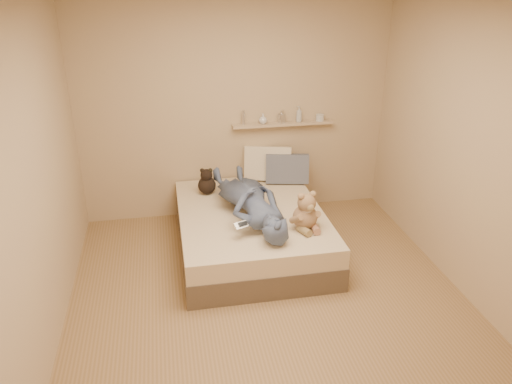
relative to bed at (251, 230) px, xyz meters
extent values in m
plane|color=#96754D|center=(0.00, -0.93, -0.22)|extent=(3.80, 3.80, 0.00)
plane|color=tan|center=(0.00, 0.97, 1.08)|extent=(3.60, 0.00, 3.60)
plane|color=tan|center=(0.00, -2.83, 1.08)|extent=(3.60, 0.00, 3.60)
plane|color=tan|center=(-1.80, -0.93, 1.08)|extent=(0.00, 3.80, 3.80)
plane|color=tan|center=(1.80, -0.93, 1.08)|extent=(0.00, 3.80, 3.80)
cube|color=brown|center=(0.00, 0.00, -0.10)|extent=(1.50, 1.90, 0.25)
cube|color=beige|center=(0.00, 0.00, 0.13)|extent=(1.48, 1.88, 0.20)
cube|color=silver|center=(-0.18, -0.53, 0.37)|extent=(0.17, 0.12, 0.05)
cube|color=black|center=(-0.17, -0.54, 0.38)|extent=(0.09, 0.06, 0.03)
sphere|color=#906E4F|center=(0.45, -0.45, 0.35)|extent=(0.24, 0.24, 0.24)
sphere|color=#8C6C4D|center=(0.46, -0.47, 0.51)|extent=(0.18, 0.18, 0.18)
sphere|color=#A17B58|center=(0.39, -0.49, 0.59)|extent=(0.07, 0.07, 0.07)
sphere|color=#977C53|center=(0.52, -0.46, 0.59)|extent=(0.07, 0.07, 0.07)
sphere|color=olive|center=(0.47, -0.55, 0.49)|extent=(0.07, 0.07, 0.07)
cylinder|color=#9C7753|center=(0.35, -0.50, 0.36)|extent=(0.13, 0.17, 0.14)
cylinder|color=#967450|center=(0.57, -0.46, 0.36)|extent=(0.08, 0.16, 0.14)
cylinder|color=olive|center=(0.42, -0.57, 0.26)|extent=(0.13, 0.18, 0.08)
cylinder|color=#A17056|center=(0.53, -0.54, 0.26)|extent=(0.08, 0.16, 0.08)
cylinder|color=beige|center=(0.46, -0.47, 0.44)|extent=(0.15, 0.15, 0.02)
sphere|color=black|center=(-0.40, 0.54, 0.33)|extent=(0.20, 0.20, 0.20)
sphere|color=black|center=(-0.41, 0.53, 0.45)|extent=(0.13, 0.13, 0.13)
sphere|color=black|center=(-0.45, 0.54, 0.51)|extent=(0.05, 0.05, 0.05)
sphere|color=black|center=(-0.36, 0.52, 0.51)|extent=(0.05, 0.05, 0.05)
cube|color=beige|center=(0.36, 0.83, 0.43)|extent=(0.60, 0.40, 0.43)
cube|color=slate|center=(0.56, 0.69, 0.40)|extent=(0.53, 0.31, 0.36)
imported|color=#4B5A76|center=(-0.03, -0.09, 0.40)|extent=(0.80, 1.55, 0.35)
cube|color=tan|center=(0.55, 0.91, 0.88)|extent=(1.20, 0.12, 0.03)
cylinder|color=silver|center=(0.08, 0.91, 0.98)|extent=(0.03, 0.03, 0.17)
imported|color=silver|center=(0.31, 0.91, 0.95)|extent=(0.13, 0.13, 0.12)
imported|color=silver|center=(0.53, 0.91, 0.97)|extent=(0.09, 0.09, 0.15)
imported|color=#B5BABE|center=(0.74, 0.91, 0.98)|extent=(0.10, 0.10, 0.18)
cylinder|color=silver|center=(1.00, 0.91, 0.93)|extent=(0.10, 0.10, 0.08)
camera|label=1|loc=(-0.82, -4.58, 2.57)|focal=35.00mm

